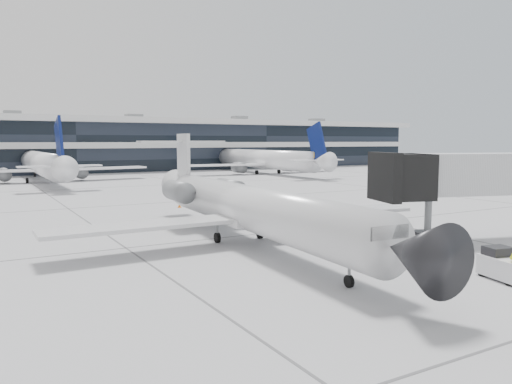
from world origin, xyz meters
TOP-DOWN VIEW (x-y plane):
  - ground at (0.00, 0.00)m, footprint 220.00×220.00m
  - terminal at (0.00, 82.00)m, footprint 170.00×22.00m
  - bg_jet_center at (-8.00, 55.00)m, footprint 32.00×40.00m
  - bg_jet_right at (32.00, 55.00)m, footprint 32.00×40.00m
  - regional_jet at (-3.15, -2.49)m, footprint 24.12×30.11m
  - baggage_tug at (3.33, -15.41)m, footprint 1.80×2.52m
  - traffic_cone at (-0.63, 15.46)m, footprint 0.45×0.45m

SIDE VIEW (x-z plane):
  - ground at x=0.00m, z-range 0.00..0.00m
  - bg_jet_center at x=-8.00m, z-range -4.80..4.80m
  - bg_jet_right at x=32.00m, z-range -4.80..4.80m
  - traffic_cone at x=-0.63m, z-range -0.01..0.49m
  - baggage_tug at x=3.33m, z-range -0.07..1.38m
  - regional_jet at x=-3.15m, z-range -1.10..5.85m
  - terminal at x=0.00m, z-range 0.00..10.00m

